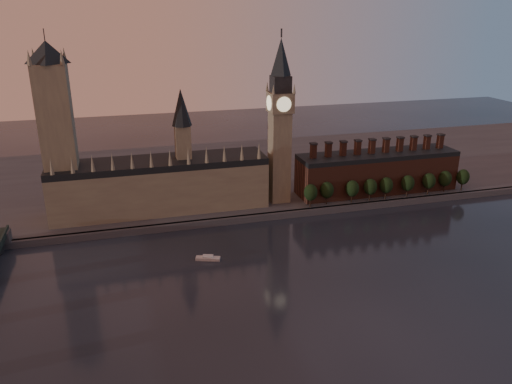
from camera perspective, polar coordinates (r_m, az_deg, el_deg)
ground at (r=232.91m, az=8.73°, el=-11.45°), size 900.00×900.00×0.00m
north_bank at (r=386.66m, az=-1.93°, el=2.12°), size 900.00×182.00×4.00m
palace_of_westminster at (r=311.65m, az=-10.76°, el=1.11°), size 130.00×30.30×74.00m
victoria_tower at (r=303.10m, az=-21.80°, el=6.86°), size 24.00×24.00×108.00m
big_ben at (r=311.86m, az=2.76°, el=8.17°), size 15.00×15.00×107.00m
chimney_block at (r=349.39m, az=13.64°, el=2.30°), size 110.00×25.00×37.00m
embankment_tree_0 at (r=314.44m, az=6.26°, el=-0.05°), size 8.60×8.60×14.88m
embankment_tree_1 at (r=319.96m, az=8.11°, el=0.22°), size 8.60×8.60×14.88m
embankment_tree_2 at (r=325.50m, az=10.95°, el=0.40°), size 8.60×8.60×14.88m
embankment_tree_3 at (r=330.98m, az=12.94°, el=0.58°), size 8.60×8.60×14.88m
embankment_tree_4 at (r=336.47m, az=14.67°, el=0.75°), size 8.60×8.60×14.88m
embankment_tree_5 at (r=344.49m, az=16.96°, el=0.97°), size 8.60×8.60×14.88m
embankment_tree_6 at (r=353.36m, az=19.16°, el=1.20°), size 8.60×8.60×14.88m
embankment_tree_7 at (r=362.32m, az=20.81°, el=1.45°), size 8.60×8.60×14.88m
embankment_tree_8 at (r=370.25m, az=22.57°, el=1.60°), size 8.60×8.60×14.88m
river_boat at (r=259.88m, az=-5.52°, el=-7.52°), size 12.99×7.55×2.50m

